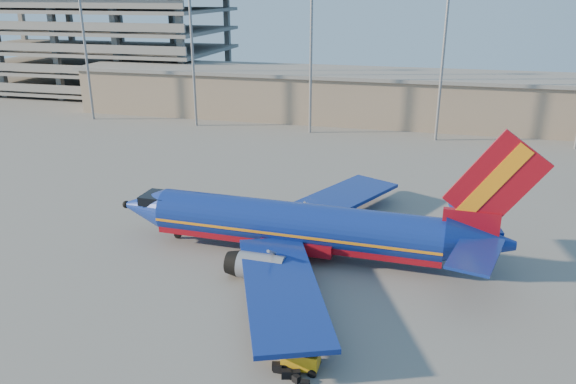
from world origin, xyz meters
The scene contains 7 objects.
ground centered at (0.00, 0.00, 0.00)m, with size 220.00×220.00×0.00m, color slate.
terminal_building centered at (10.00, 58.00, 4.32)m, with size 122.00×16.00×8.50m.
parking_garage centered at (-62.00, 74.05, 11.73)m, with size 62.00×32.00×21.40m.
light_mast_row centered at (5.00, 46.00, 17.55)m, with size 101.60×1.60×28.65m.
aircraft_main centered at (4.17, 1.84, 2.66)m, with size 36.76×35.35×12.45m.
baggage_tug centered at (7.44, -13.68, 0.86)m, with size 2.32×1.44×1.64m.
luggage_pile centered at (7.04, -14.79, 0.25)m, with size 2.68×2.21×0.54m.
Camera 1 is at (13.86, -41.87, 22.14)m, focal length 35.00 mm.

